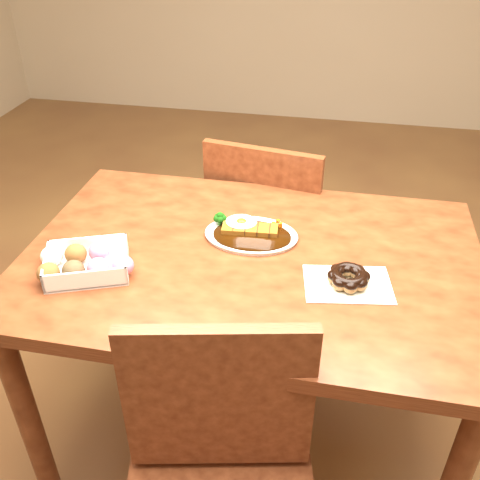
% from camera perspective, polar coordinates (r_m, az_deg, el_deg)
% --- Properties ---
extents(ground, '(6.00, 6.00, 0.00)m').
position_cam_1_polar(ground, '(1.94, 0.93, -19.97)').
color(ground, brown).
rests_on(ground, ground).
extents(table, '(1.20, 0.80, 0.75)m').
position_cam_1_polar(table, '(1.47, 1.16, -4.77)').
color(table, '#481D0E').
rests_on(table, ground).
extents(chair_far, '(0.48, 0.48, 0.87)m').
position_cam_1_polar(chair_far, '(2.00, 3.26, 0.81)').
color(chair_far, '#481D0E').
rests_on(chair_far, ground).
extents(katsu_curry_plate, '(0.25, 0.18, 0.05)m').
position_cam_1_polar(katsu_curry_plate, '(1.48, 1.05, 0.81)').
color(katsu_curry_plate, white).
rests_on(katsu_curry_plate, table).
extents(donut_box, '(0.25, 0.22, 0.06)m').
position_cam_1_polar(donut_box, '(1.39, -16.22, -2.31)').
color(donut_box, white).
rests_on(donut_box, table).
extents(pon_de_ring, '(0.23, 0.18, 0.04)m').
position_cam_1_polar(pon_de_ring, '(1.32, 11.50, -3.96)').
color(pon_de_ring, silver).
rests_on(pon_de_ring, table).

